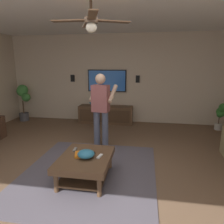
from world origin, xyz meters
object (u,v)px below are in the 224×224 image
at_px(remote_white, 100,156).
at_px(vase_round, 93,102).
at_px(media_console, 106,114).
at_px(bowl, 86,154).
at_px(coffee_table, 86,162).
at_px(book, 80,154).
at_px(remote_black, 91,153).
at_px(wall_speaker_left, 138,79).
at_px(potted_plant_short, 221,113).
at_px(ceiling_fan, 91,22).
at_px(tv, 107,81).
at_px(potted_plant_tall, 23,96).
at_px(remote_grey, 75,149).
at_px(wall_speaker_right, 73,78).
at_px(person_standing, 101,106).

height_order(remote_white, vase_round, vase_round).
xyz_separation_m(media_console, bowl, (-3.38, -0.36, 0.19)).
relative_size(coffee_table, book, 4.55).
relative_size(remote_black, wall_speaker_left, 0.68).
bearing_deg(book, vase_round, -4.16).
height_order(potted_plant_short, wall_speaker_left, wall_speaker_left).
bearing_deg(potted_plant_short, ceiling_fan, 134.93).
bearing_deg(vase_round, tv, -63.42).
xyz_separation_m(potted_plant_tall, vase_round, (0.10, -2.35, -0.14)).
bearing_deg(book, remote_black, -76.14).
bearing_deg(remote_white, remote_black, 77.81).
relative_size(vase_round, wall_speaker_left, 1.00).
xyz_separation_m(remote_grey, wall_speaker_right, (3.39, 1.24, 0.98)).
height_order(potted_plant_short, bowl, potted_plant_short).
relative_size(media_console, person_standing, 1.04).
bearing_deg(vase_round, media_console, -93.96).
height_order(coffee_table, remote_black, remote_black).
height_order(tv, book, tv).
bearing_deg(wall_speaker_right, remote_black, -156.25).
height_order(tv, person_standing, tv).
bearing_deg(potted_plant_tall, wall_speaker_right, -78.73).
bearing_deg(remote_black, bowl, -135.25).
bearing_deg(bowl, person_standing, 2.90).
xyz_separation_m(potted_plant_tall, potted_plant_short, (-0.10, -6.14, -0.31)).
relative_size(person_standing, remote_black, 10.93).
height_order(tv, remote_white, tv).
bearing_deg(vase_round, potted_plant_short, -92.93).
height_order(book, vase_round, vase_round).
xyz_separation_m(vase_round, ceiling_fan, (-3.14, -0.83, 1.77)).
bearing_deg(person_standing, potted_plant_tall, 67.25).
xyz_separation_m(media_console, remote_white, (-3.32, -0.56, 0.14)).
bearing_deg(vase_round, wall_speaker_right, 72.82).
xyz_separation_m(potted_plant_short, remote_grey, (-2.97, 3.28, -0.07)).
height_order(remote_black, remote_grey, same).
bearing_deg(media_console, vase_round, -93.96).
xyz_separation_m(coffee_table, tv, (3.58, 0.33, 1.03)).
distance_m(wall_speaker_left, wall_speaker_right, 2.12).
distance_m(remote_black, wall_speaker_left, 3.68).
bearing_deg(ceiling_fan, book, 141.83).
bearing_deg(remote_grey, media_console, -3.73).
relative_size(bowl, book, 1.22).
xyz_separation_m(media_console, book, (-3.33, -0.24, 0.14)).
relative_size(bowl, vase_round, 1.22).
bearing_deg(coffee_table, media_console, 5.66).
bearing_deg(person_standing, remote_black, -166.52).
relative_size(remote_black, vase_round, 0.68).
bearing_deg(vase_round, remote_black, -166.06).
height_order(potted_plant_short, vase_round, vase_round).
bearing_deg(wall_speaker_right, person_standing, -146.91).
relative_size(bowl, remote_white, 1.79).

